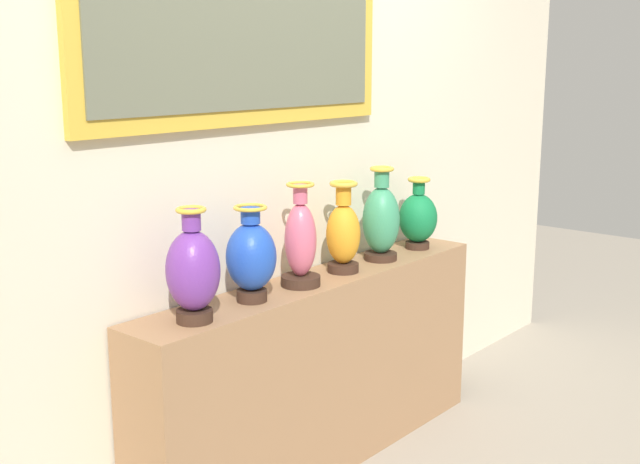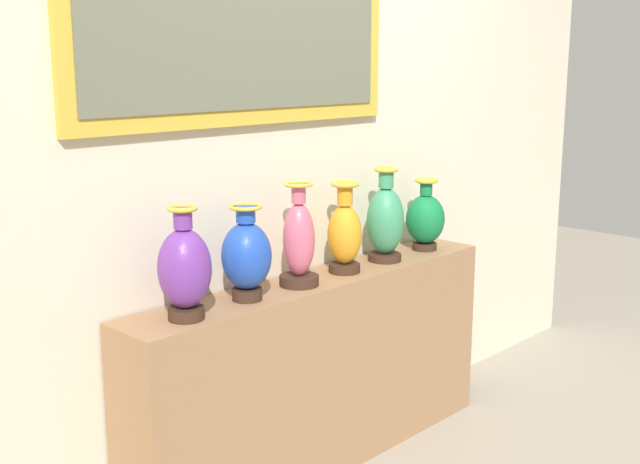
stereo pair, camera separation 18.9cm
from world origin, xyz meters
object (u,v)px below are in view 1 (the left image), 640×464
at_px(vase_amber, 343,233).
at_px(vase_emerald, 418,217).
at_px(vase_violet, 193,271).
at_px(vase_rose, 301,243).
at_px(vase_sapphire, 251,257).
at_px(vase_jade, 381,220).

bearing_deg(vase_amber, vase_emerald, -0.04).
relative_size(vase_violet, vase_rose, 0.97).
height_order(vase_sapphire, vase_emerald, vase_sapphire).
relative_size(vase_sapphire, vase_amber, 0.93).
bearing_deg(vase_rose, vase_jade, 0.69).
height_order(vase_sapphire, vase_jade, vase_jade).
distance_m(vase_sapphire, vase_rose, 0.27).
bearing_deg(vase_emerald, vase_amber, 179.96).
xyz_separation_m(vase_violet, vase_emerald, (1.40, 0.03, -0.03)).
distance_m(vase_sapphire, vase_jade, 0.82).
height_order(vase_rose, vase_emerald, vase_rose).
bearing_deg(vase_emerald, vase_violet, -178.96).
bearing_deg(vase_sapphire, vase_emerald, 0.26).
bearing_deg(vase_amber, vase_jade, 0.40).
bearing_deg(vase_violet, vase_jade, 1.42).
height_order(vase_rose, vase_jade, vase_jade).
height_order(vase_amber, vase_emerald, vase_amber).
bearing_deg(vase_jade, vase_rose, -179.31).
relative_size(vase_violet, vase_amber, 1.03).
xyz_separation_m(vase_amber, vase_emerald, (0.56, -0.00, -0.02)).
bearing_deg(vase_rose, vase_amber, 0.98).
relative_size(vase_amber, vase_emerald, 1.14).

